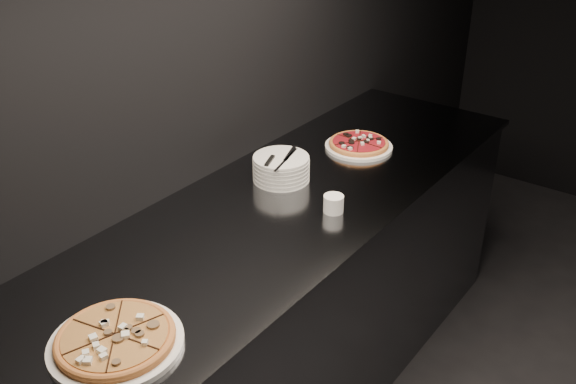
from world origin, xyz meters
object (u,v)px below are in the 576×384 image
Objects in this scene: counter at (290,300)px; ramekin at (334,203)px; pizza_mushroom at (116,340)px; cutlery at (280,158)px; plate_stack at (281,168)px; pizza_tomato at (359,144)px.

ramekin reaches higher than counter.
pizza_mushroom is (0.11, -0.89, 0.48)m from counter.
ramekin is (0.29, -0.07, -0.07)m from cutlery.
pizza_mushroom is at bearing -83.19° from counter.
cutlery is at bearing 141.85° from counter.
plate_stack reaches higher than ramekin.
ramekin is (0.21, -0.51, 0.02)m from pizza_tomato.
pizza_tomato is at bearing 78.34° from plate_stack.
plate_stack is at bearing 139.11° from counter.
pizza_tomato is 1.34× the size of plate_stack.
pizza_tomato is 1.25× the size of cutlery.
ramekin is at bearing 5.80° from counter.
plate_stack reaches higher than pizza_mushroom.
pizza_mushroom is 5.11× the size of ramekin.
counter is 34.43× the size of ramekin.
plate_stack is (-0.23, 0.99, 0.03)m from pizza_mushroom.
plate_stack is 0.94× the size of cutlery.
plate_stack is at bearing 102.82° from pizza_mushroom.
pizza_mushroom reaches higher than pizza_tomato.
pizza_tomato is 0.44m from plate_stack.
cutlery is (0.01, -0.02, 0.05)m from plate_stack.
counter is 0.52m from ramekin.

